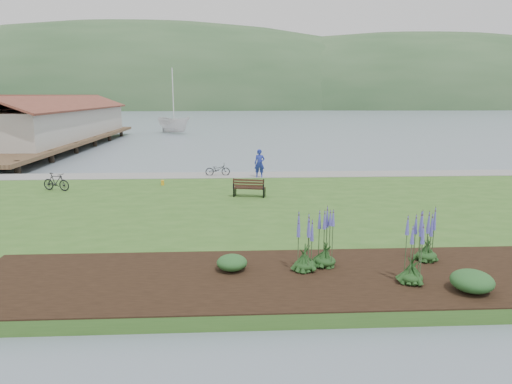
% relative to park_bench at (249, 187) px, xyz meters
% --- Properties ---
extents(ground, '(600.00, 600.00, 0.00)m').
position_rel_park_bench_xyz_m(ground, '(0.91, -0.58, -0.88)').
color(ground, slate).
rests_on(ground, ground).
extents(lawn, '(34.00, 20.00, 0.40)m').
position_rel_park_bench_xyz_m(lawn, '(0.91, -2.58, -0.68)').
color(lawn, '#325C20').
rests_on(lawn, ground).
extents(shoreline_path, '(34.00, 2.20, 0.03)m').
position_rel_park_bench_xyz_m(shoreline_path, '(0.91, 6.32, -0.47)').
color(shoreline_path, gray).
rests_on(shoreline_path, lawn).
extents(garden_bed, '(24.00, 4.40, 0.04)m').
position_rel_park_bench_xyz_m(garden_bed, '(3.91, -10.38, -0.46)').
color(garden_bed, black).
rests_on(garden_bed, lawn).
extents(far_hillside, '(580.00, 80.00, 38.00)m').
position_rel_park_bench_xyz_m(far_hillside, '(20.91, 169.42, -0.88)').
color(far_hillside, '#2F512D').
rests_on(far_hillside, ground).
extents(pier_pavilion, '(8.00, 36.00, 5.40)m').
position_rel_park_bench_xyz_m(pier_pavilion, '(-19.09, 26.94, 1.76)').
color(pier_pavilion, '#4C3826').
rests_on(pier_pavilion, ground).
extents(park_bench, '(1.67, 0.97, 0.97)m').
position_rel_park_bench_xyz_m(park_bench, '(0.00, 0.00, 0.00)').
color(park_bench, black).
rests_on(park_bench, lawn).
extents(person, '(0.82, 0.62, 2.06)m').
position_rel_park_bench_xyz_m(person, '(0.84, 5.42, 0.55)').
color(person, '#222E9C').
rests_on(person, lawn).
extents(bicycle_a, '(0.59, 1.56, 0.81)m').
position_rel_park_bench_xyz_m(bicycle_a, '(-1.76, 6.20, -0.08)').
color(bicycle_a, black).
rests_on(bicycle_a, lawn).
extents(bicycle_b, '(0.95, 1.66, 0.96)m').
position_rel_park_bench_xyz_m(bicycle_b, '(-10.22, 2.05, -0.00)').
color(bicycle_b, black).
rests_on(bicycle_b, lawn).
extents(sailboat, '(15.64, 15.65, 28.90)m').
position_rel_park_bench_xyz_m(sailboat, '(-9.10, 43.68, -0.88)').
color(sailboat, silver).
rests_on(sailboat, ground).
extents(pannier, '(0.19, 0.27, 0.27)m').
position_rel_park_bench_xyz_m(pannier, '(-4.80, 3.33, -0.35)').
color(pannier, gold).
rests_on(pannier, lawn).
extents(echium_0, '(0.62, 0.62, 2.17)m').
position_rel_park_bench_xyz_m(echium_0, '(3.98, -10.98, 0.49)').
color(echium_0, '#153814').
rests_on(echium_0, garden_bed).
extents(echium_1, '(0.62, 0.62, 1.74)m').
position_rel_park_bench_xyz_m(echium_1, '(5.10, -9.35, 0.29)').
color(echium_1, '#153814').
rests_on(echium_1, garden_bed).
extents(echium_4, '(0.62, 0.62, 2.13)m').
position_rel_park_bench_xyz_m(echium_4, '(1.91, -9.65, 0.47)').
color(echium_4, '#153814').
rests_on(echium_4, garden_bed).
extents(echium_5, '(0.62, 0.62, 1.84)m').
position_rel_park_bench_xyz_m(echium_5, '(1.25, -9.94, 0.33)').
color(echium_5, '#153814').
rests_on(echium_5, garden_bed).
extents(shrub_0, '(0.89, 0.89, 0.44)m').
position_rel_park_bench_xyz_m(shrub_0, '(-0.86, -9.82, -0.22)').
color(shrub_0, '#1E4C21').
rests_on(shrub_0, garden_bed).
extents(shrub_1, '(1.09, 1.09, 0.54)m').
position_rel_park_bench_xyz_m(shrub_1, '(5.34, -11.60, -0.17)').
color(shrub_1, '#1E4C21').
rests_on(shrub_1, garden_bed).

